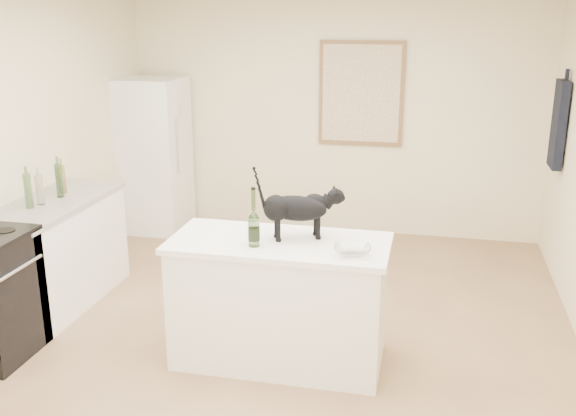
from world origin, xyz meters
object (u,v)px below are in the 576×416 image
Objects in this scene: fridge at (154,155)px; wine_bottle at (254,221)px; glass_bowl at (352,250)px; black_cat at (296,212)px.

wine_bottle is at bearing -54.59° from fridge.
wine_bottle is at bearing 178.46° from glass_bowl.
wine_bottle is 0.67m from glass_bowl.
fridge is 3.31m from wine_bottle.
black_cat is 2.30× the size of glass_bowl.
black_cat is at bearing 40.90° from wine_bottle.
glass_bowl is at bearing -46.49° from fridge.
black_cat is at bearing 151.64° from glass_bowl.
fridge is 3.29m from black_cat.
glass_bowl is (0.42, -0.23, -0.16)m from black_cat.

